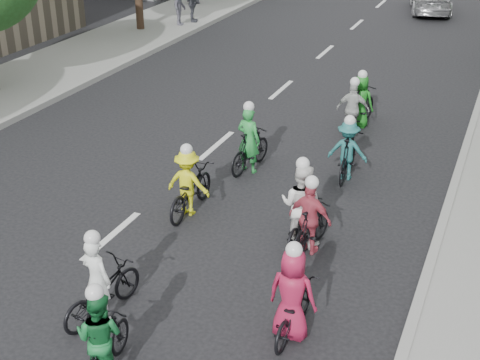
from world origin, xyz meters
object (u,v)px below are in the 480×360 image
Objects in this scene: cyclist_6 at (301,212)px; spectator_1 at (193,3)px; cyclist_1 at (102,342)px; spectator_0 at (180,5)px; cyclist_2 at (189,187)px; cyclist_8 at (353,115)px; cyclist_4 at (293,303)px; cyclist_9 at (361,105)px; cyclist_5 at (250,146)px; cyclist_3 at (311,224)px; cyclist_7 at (348,153)px; cyclist_0 at (101,288)px.

spectator_1 is at bearing -55.33° from cyclist_6.
spectator_0 is at bearing -72.20° from cyclist_1.
cyclist_8 reaches higher than cyclist_2.
spectator_0 is (-7.95, 14.82, 0.42)m from cyclist_2.
cyclist_4 is 8.68m from cyclist_8.
cyclist_9 is 1.17× the size of spectator_1.
cyclist_1 is at bearing 101.71° from cyclist_2.
cyclist_5 is 0.96× the size of cyclist_6.
cyclist_3 is 0.92× the size of cyclist_5.
cyclist_3 is 6.16m from cyclist_8.
spectator_0 is (-9.06, 19.74, 0.40)m from cyclist_1.
spectator_1 is (-9.78, 9.91, 0.40)m from cyclist_8.
cyclist_1 is 0.86× the size of cyclist_9.
spectator_0 is 1.06× the size of spectator_1.
cyclist_3 is 0.37m from cyclist_6.
spectator_0 reaches higher than cyclist_6.
cyclist_3 is 0.94× the size of cyclist_4.
cyclist_4 is 5.97m from cyclist_7.
cyclist_2 is 1.05× the size of cyclist_7.
cyclist_6 is (2.18, -2.69, 0.05)m from cyclist_5.
cyclist_0 is 6.19m from cyclist_5.
cyclist_1 is 0.90× the size of cyclist_7.
spectator_0 is at bearing -56.75° from cyclist_4.
cyclist_0 is 1.11× the size of cyclist_3.
cyclist_3 is at bearing 138.82° from cyclist_5.
cyclist_4 is at bearing 106.96° from cyclist_9.
cyclist_7 is (2.26, 0.51, 0.00)m from cyclist_5.
cyclist_9 is (1.81, 10.11, 0.08)m from cyclist_0.
cyclist_4 is 0.98× the size of cyclist_5.
cyclist_4 reaches higher than cyclist_7.
cyclist_7 is at bearing -78.09° from cyclist_3.
cyclist_9 reaches higher than cyclist_1.
cyclist_2 is at bearing -3.55° from cyclist_6.
spectator_1 reaches higher than cyclist_4.
cyclist_1 is at bearing 75.98° from cyclist_7.
spectator_0 is at bearing -53.48° from cyclist_6.
cyclist_8 is (-0.56, 2.66, -0.06)m from cyclist_7.
cyclist_5 is 3.46m from cyclist_6.
cyclist_9 is at bearing -84.48° from cyclist_6.
cyclist_7 is (-0.68, 5.93, 0.02)m from cyclist_4.
cyclist_2 is 6.71m from cyclist_9.
cyclist_0 reaches higher than cyclist_2.
cyclist_6 is at bearing 85.33° from cyclist_7.
cyclist_5 is at bearing -91.08° from cyclist_1.
cyclist_4 is 0.91× the size of cyclist_9.
cyclist_5 is (-2.45, 2.94, 0.02)m from cyclist_3.
cyclist_3 is at bearing -117.80° from cyclist_1.
cyclist_9 is at bearing -84.27° from cyclist_7.
cyclist_6 is at bearing 173.81° from cyclist_2.
cyclist_0 reaches higher than cyclist_3.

